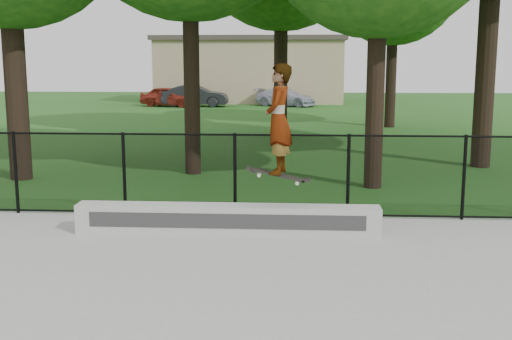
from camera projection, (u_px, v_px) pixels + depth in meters
The scene contains 7 objects.
grind_ledge at pixel (227, 220), 10.29m from camera, with size 4.88×0.40×0.48m, color #B5B6B0.
car_a at pixel (169, 97), 38.55m from camera, with size 1.42×3.50×1.20m, color maroon.
car_b at pixel (195, 96), 38.47m from camera, with size 1.37×3.55×1.29m, color black.
car_c at pixel (286, 97), 38.89m from camera, with size 1.51×3.40×1.07m, color #A8A9BE.
skater_airborne at pixel (279, 121), 9.97m from camera, with size 0.83×0.67×1.89m.
chainlink_fence at pixel (235, 175), 11.39m from camera, with size 16.06×0.06×1.50m.
distant_building at pixel (251, 69), 42.84m from camera, with size 12.40×6.40×4.30m.
Camera 1 is at (1.08, -5.26, 2.85)m, focal length 45.00 mm.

